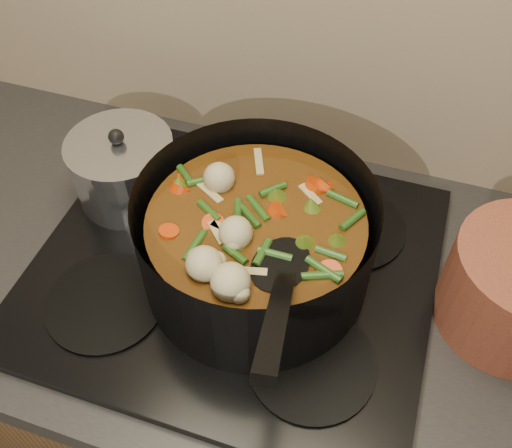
% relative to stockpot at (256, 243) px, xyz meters
% --- Properties ---
extents(counter, '(2.64, 0.64, 0.91)m').
position_rel_stockpot_xyz_m(counter, '(-0.04, 0.01, -0.55)').
color(counter, brown).
rests_on(counter, ground).
extents(stovetop, '(0.62, 0.54, 0.03)m').
position_rel_stockpot_xyz_m(stovetop, '(-0.04, 0.01, -0.09)').
color(stovetop, black).
rests_on(stovetop, counter).
extents(stockpot, '(0.35, 0.46, 0.25)m').
position_rel_stockpot_xyz_m(stockpot, '(0.00, 0.00, 0.00)').
color(stockpot, black).
rests_on(stockpot, stovetop).
extents(saucepan, '(0.18, 0.18, 0.14)m').
position_rel_stockpot_xyz_m(saucepan, '(-0.27, 0.09, -0.02)').
color(saucepan, silver).
rests_on(saucepan, stovetop).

